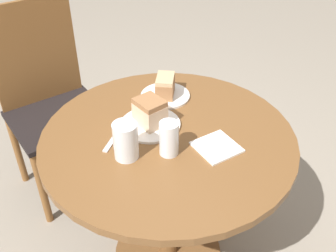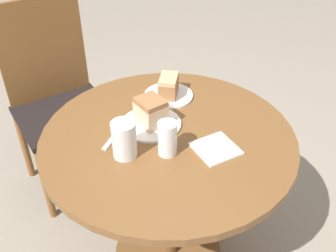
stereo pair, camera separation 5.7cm
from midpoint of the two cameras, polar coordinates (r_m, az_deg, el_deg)
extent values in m
cylinder|color=brown|center=(1.93, 0.89, -17.76)|extent=(0.49, 0.49, 0.03)
cylinder|color=brown|center=(1.67, 1.00, -10.98)|extent=(0.08, 0.08, 0.65)
cylinder|color=brown|center=(1.43, 1.14, -1.78)|extent=(0.93, 0.93, 0.03)
cylinder|color=brown|center=(2.00, -16.53, -8.17)|extent=(0.04, 0.04, 0.44)
cylinder|color=brown|center=(2.09, -6.09, -4.22)|extent=(0.04, 0.04, 0.44)
cylinder|color=brown|center=(2.27, -19.48, -2.62)|extent=(0.04, 0.04, 0.44)
cylinder|color=brown|center=(2.36, -10.16, 0.64)|extent=(0.04, 0.04, 0.44)
cube|color=black|center=(2.03, -13.95, 1.63)|extent=(0.49, 0.45, 0.03)
cube|color=brown|center=(2.06, -17.02, 10.46)|extent=(0.43, 0.07, 0.52)
cylinder|color=white|center=(1.47, -1.35, 0.30)|extent=(0.23, 0.23, 0.01)
cylinder|color=white|center=(1.64, 1.07, 4.43)|extent=(0.20, 0.20, 0.01)
cube|color=beige|center=(1.44, -1.38, 1.77)|extent=(0.09, 0.11, 0.08)
cube|color=#9E6B42|center=(1.42, -1.41, 3.48)|extent=(0.09, 0.11, 0.02)
cube|color=#9E6B42|center=(1.62, 1.08, 5.59)|extent=(0.13, 0.13, 0.07)
cube|color=tan|center=(1.60, 1.10, 6.88)|extent=(0.13, 0.12, 0.02)
cylinder|color=beige|center=(1.32, -5.08, -2.81)|extent=(0.07, 0.07, 0.08)
cylinder|color=white|center=(1.30, -5.13, -1.97)|extent=(0.08, 0.08, 0.13)
cylinder|color=silver|center=(1.32, 1.16, -2.49)|extent=(0.06, 0.06, 0.09)
cylinder|color=white|center=(1.31, 1.17, -1.83)|extent=(0.07, 0.07, 0.12)
cube|color=white|center=(1.37, 8.14, -3.28)|extent=(0.16, 0.16, 0.01)
cube|color=silver|center=(1.43, -6.47, -1.24)|extent=(0.17, 0.11, 0.00)
camera|label=1|loc=(0.03, -88.83, 0.86)|focal=42.00mm
camera|label=2|loc=(0.03, 91.17, -0.86)|focal=42.00mm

